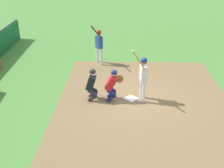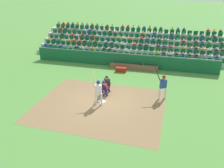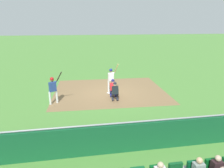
# 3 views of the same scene
# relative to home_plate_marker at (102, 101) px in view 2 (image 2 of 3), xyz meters

# --- Properties ---
(ground_plane) EXTENTS (160.00, 160.00, 0.00)m
(ground_plane) POSITION_rel_home_plate_marker_xyz_m (0.00, 0.00, -0.02)
(ground_plane) COLOR #50883A
(infield_dirt_patch) EXTENTS (8.50, 6.96, 0.01)m
(infield_dirt_patch) POSITION_rel_home_plate_marker_xyz_m (0.00, 0.50, -0.01)
(infield_dirt_patch) COLOR olive
(infield_dirt_patch) RESTS_ON ground_plane
(home_plate_marker) EXTENTS (0.62, 0.62, 0.02)m
(home_plate_marker) POSITION_rel_home_plate_marker_xyz_m (0.00, 0.00, 0.00)
(home_plate_marker) COLOR white
(home_plate_marker) RESTS_ON infield_dirt_patch
(batter_at_plate) EXTENTS (0.76, 0.63, 2.20)m
(batter_at_plate) POSITION_rel_home_plate_marker_xyz_m (0.10, 0.41, 1.07)
(batter_at_plate) COLOR silver
(batter_at_plate) RESTS_ON ground_plane
(catcher_crouching) EXTENTS (0.46, 0.71, 1.27)m
(catcher_crouching) POSITION_rel_home_plate_marker_xyz_m (0.06, -0.75, 0.69)
(catcher_crouching) COLOR navy
(catcher_crouching) RESTS_ON ground_plane
(home_plate_umpire) EXTENTS (0.47, 0.47, 1.31)m
(home_plate_umpire) POSITION_rel_home_plate_marker_xyz_m (0.05, -1.53, 0.69)
(home_plate_umpire) COLOR #22242F
(home_plate_umpire) RESTS_ON ground_plane
(dugout_wall) EXTENTS (17.13, 0.24, 1.30)m
(dugout_wall) POSITION_rel_home_plate_marker_xyz_m (0.00, -6.99, 0.60)
(dugout_wall) COLOR #14552F
(dugout_wall) RESTS_ON ground_plane
(dugout_bench) EXTENTS (4.38, 0.40, 0.44)m
(dugout_bench) POSITION_rel_home_plate_marker_xyz_m (-1.14, -6.44, 0.20)
(dugout_bench) COLOR brown
(dugout_bench) RESTS_ON ground_plane
(water_bottle_on_bench) EXTENTS (0.07, 0.07, 0.22)m
(water_bottle_on_bench) POSITION_rel_home_plate_marker_xyz_m (-2.02, -6.44, 0.53)
(water_bottle_on_bench) COLOR green
(water_bottle_on_bench) RESTS_ON dugout_bench
(equipment_duffel_bag) EXTENTS (0.97, 0.42, 0.40)m
(equipment_duffel_bag) POSITION_rel_home_plate_marker_xyz_m (-0.14, -5.61, 0.18)
(equipment_duffel_bag) COLOR #9B2010
(equipment_duffel_bag) RESTS_ON ground_plane
(on_deck_batter) EXTENTS (0.96, 0.57, 2.15)m
(on_deck_batter) POSITION_rel_home_plate_marker_xyz_m (-3.91, -1.42, 1.08)
(on_deck_batter) COLOR silver
(on_deck_batter) RESTS_ON ground_plane
(bleacher_stand) EXTENTS (19.98, 4.64, 2.82)m
(bleacher_stand) POSITION_rel_home_plate_marker_xyz_m (0.01, -11.57, 0.81)
(bleacher_stand) COLOR #A7A6A0
(bleacher_stand) RESTS_ON ground_plane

